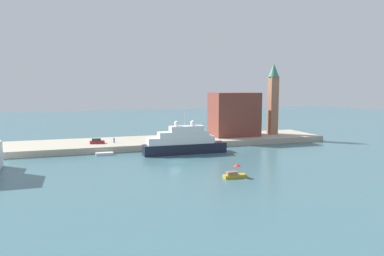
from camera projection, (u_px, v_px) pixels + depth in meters
ground at (176, 162)px, 85.60m from camera, size 400.00×400.00×0.00m
quay_dock at (154, 142)px, 109.76m from camera, size 110.00×19.34×1.74m
large_yacht at (184, 142)px, 95.76m from camera, size 22.75×4.21×11.46m
small_motorboat at (234, 174)px, 70.41m from camera, size 4.62×1.64×2.80m
work_barge at (104, 154)px, 93.73m from camera, size 4.46×1.72×0.71m
harbor_building at (234, 114)px, 117.81m from camera, size 15.11×10.26×14.30m
bell_tower at (273, 96)px, 121.46m from camera, size 3.69×3.69×24.15m
parked_car at (97, 141)px, 101.94m from camera, size 4.13×1.63×1.48m
person_figure at (114, 140)px, 103.46m from camera, size 0.36×0.36×1.56m
mooring_bollard at (185, 141)px, 104.06m from camera, size 0.45×0.45×0.73m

